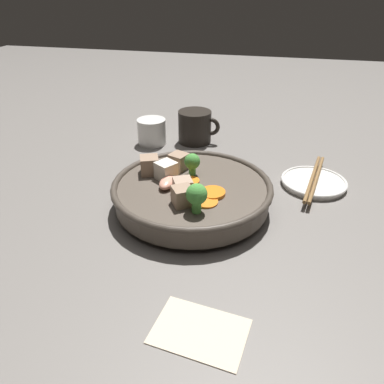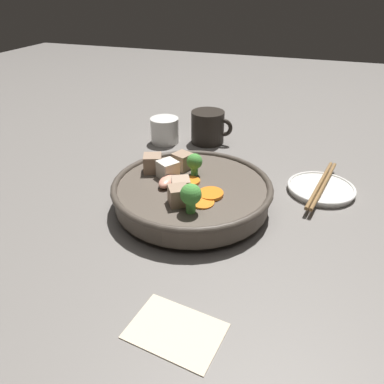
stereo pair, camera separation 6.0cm
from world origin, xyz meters
name	(u,v)px [view 2 (the right image)]	position (x,y,z in m)	size (l,w,h in m)	color
ground_plane	(192,207)	(0.00, 0.00, 0.00)	(3.00, 3.00, 0.00)	slate
stirfry_bowl	(191,191)	(0.00, 0.00, 0.03)	(0.29, 0.29, 0.09)	#51473D
side_saucer	(321,189)	(0.22, 0.14, 0.01)	(0.13, 0.13, 0.01)	white
tea_cup	(165,130)	(-0.17, 0.27, 0.03)	(0.07, 0.07, 0.06)	white
dark_mug	(208,127)	(-0.06, 0.30, 0.04)	(0.10, 0.08, 0.08)	black
napkin	(176,330)	(0.07, -0.27, 0.00)	(0.12, 0.09, 0.00)	beige
chopsticks_pair	(322,184)	(0.22, 0.14, 0.02)	(0.05, 0.20, 0.01)	olive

